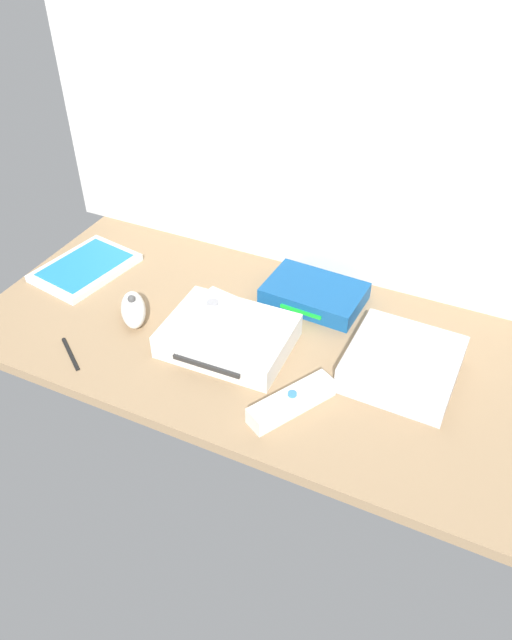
{
  "coord_description": "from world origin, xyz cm",
  "views": [
    {
      "loc": [
        33.97,
        -72.54,
        69.21
      ],
      "look_at": [
        0.0,
        0.0,
        4.0
      ],
      "focal_mm": 33.84,
      "sensor_mm": 36.0,
      "label": 1
    }
  ],
  "objects_px": {
    "game_console": "(228,336)",
    "mini_computer": "(403,364)",
    "stylus_pen": "(70,353)",
    "remote_wand": "(292,402)",
    "remote_nunchuk": "(133,309)",
    "network_router": "(314,294)",
    "remote_classic_pad": "(231,316)",
    "game_case": "(85,268)"
  },
  "relations": [
    {
      "from": "game_console",
      "to": "mini_computer",
      "type": "distance_m",
      "value": 0.29
    },
    {
      "from": "mini_computer",
      "to": "stylus_pen",
      "type": "height_order",
      "value": "mini_computer"
    },
    {
      "from": "game_console",
      "to": "remote_wand",
      "type": "distance_m",
      "value": 0.18
    },
    {
      "from": "game_console",
      "to": "remote_nunchuk",
      "type": "height_order",
      "value": "remote_nunchuk"
    },
    {
      "from": "network_router",
      "to": "stylus_pen",
      "type": "distance_m",
      "value": 0.45
    },
    {
      "from": "mini_computer",
      "to": "remote_classic_pad",
      "type": "relative_size",
      "value": 1.12
    },
    {
      "from": "remote_wand",
      "to": "stylus_pen",
      "type": "bearing_deg",
      "value": -143.8
    },
    {
      "from": "remote_wand",
      "to": "stylus_pen",
      "type": "distance_m",
      "value": 0.39
    },
    {
      "from": "game_console",
      "to": "stylus_pen",
      "type": "height_order",
      "value": "game_console"
    },
    {
      "from": "network_router",
      "to": "stylus_pen",
      "type": "xyz_separation_m",
      "value": [
        -0.32,
        -0.32,
        -0.01
      ]
    },
    {
      "from": "game_console",
      "to": "game_case",
      "type": "xyz_separation_m",
      "value": [
        -0.37,
        0.08,
        -0.01
      ]
    },
    {
      "from": "mini_computer",
      "to": "network_router",
      "type": "bearing_deg",
      "value": 147.3
    },
    {
      "from": "network_router",
      "to": "game_console",
      "type": "bearing_deg",
      "value": -112.91
    },
    {
      "from": "game_console",
      "to": "remote_classic_pad",
      "type": "xyz_separation_m",
      "value": [
        -0.0,
        0.01,
        0.03
      ]
    },
    {
      "from": "remote_classic_pad",
      "to": "stylus_pen",
      "type": "xyz_separation_m",
      "value": [
        -0.23,
        -0.15,
        -0.05
      ]
    },
    {
      "from": "stylus_pen",
      "to": "mini_computer",
      "type": "bearing_deg",
      "value": 19.83
    },
    {
      "from": "network_router",
      "to": "remote_nunchuk",
      "type": "distance_m",
      "value": 0.34
    },
    {
      "from": "game_console",
      "to": "mini_computer",
      "type": "relative_size",
      "value": 1.23
    },
    {
      "from": "network_router",
      "to": "remote_nunchuk",
      "type": "relative_size",
      "value": 1.76
    },
    {
      "from": "network_router",
      "to": "mini_computer",
      "type": "bearing_deg",
      "value": -29.64
    },
    {
      "from": "game_console",
      "to": "remote_classic_pad",
      "type": "relative_size",
      "value": 1.37
    },
    {
      "from": "remote_wand",
      "to": "remote_classic_pad",
      "type": "xyz_separation_m",
      "value": [
        -0.15,
        0.1,
        0.04
      ]
    },
    {
      "from": "game_case",
      "to": "remote_nunchuk",
      "type": "height_order",
      "value": "remote_nunchuk"
    },
    {
      "from": "network_router",
      "to": "remote_nunchuk",
      "type": "bearing_deg",
      "value": -143.06
    },
    {
      "from": "remote_wand",
      "to": "remote_nunchuk",
      "type": "relative_size",
      "value": 1.38
    },
    {
      "from": "game_case",
      "to": "remote_wand",
      "type": "xyz_separation_m",
      "value": [
        0.52,
        -0.17,
        0.01
      ]
    },
    {
      "from": "remote_nunchuk",
      "to": "stylus_pen",
      "type": "distance_m",
      "value": 0.14
    },
    {
      "from": "network_router",
      "to": "stylus_pen",
      "type": "relative_size",
      "value": 2.07
    },
    {
      "from": "stylus_pen",
      "to": "game_console",
      "type": "bearing_deg",
      "value": 29.99
    },
    {
      "from": "remote_wand",
      "to": "game_case",
      "type": "bearing_deg",
      "value": -168.54
    },
    {
      "from": "game_case",
      "to": "remote_nunchuk",
      "type": "xyz_separation_m",
      "value": [
        0.18,
        -0.09,
        0.01
      ]
    },
    {
      "from": "remote_classic_pad",
      "to": "game_case",
      "type": "bearing_deg",
      "value": 179.75
    },
    {
      "from": "game_console",
      "to": "mini_computer",
      "type": "bearing_deg",
      "value": 9.1
    },
    {
      "from": "game_console",
      "to": "remote_wand",
      "type": "relative_size",
      "value": 1.46
    },
    {
      "from": "mini_computer",
      "to": "remote_wand",
      "type": "height_order",
      "value": "mini_computer"
    },
    {
      "from": "game_case",
      "to": "remote_nunchuk",
      "type": "bearing_deg",
      "value": -16.36
    },
    {
      "from": "game_console",
      "to": "mini_computer",
      "type": "height_order",
      "value": "mini_computer"
    },
    {
      "from": "remote_wand",
      "to": "remote_nunchuk",
      "type": "xyz_separation_m",
      "value": [
        -0.34,
        0.08,
        0.01
      ]
    },
    {
      "from": "remote_nunchuk",
      "to": "remote_wand",
      "type": "bearing_deg",
      "value": -51.46
    },
    {
      "from": "stylus_pen",
      "to": "game_case",
      "type": "bearing_deg",
      "value": 121.59
    },
    {
      "from": "network_router",
      "to": "remote_nunchuk",
      "type": "xyz_separation_m",
      "value": [
        -0.28,
        -0.19,
        0.0
      ]
    },
    {
      "from": "mini_computer",
      "to": "remote_nunchuk",
      "type": "relative_size",
      "value": 1.65
    }
  ]
}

